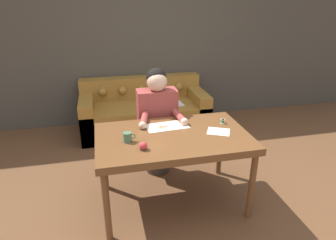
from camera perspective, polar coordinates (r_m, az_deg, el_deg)
ground_plane at (r=3.30m, az=3.30°, el=-14.44°), size 16.00×16.00×0.00m
wall_back at (r=4.91m, az=-3.93°, el=14.68°), size 8.00×0.06×2.60m
dining_table at (r=2.87m, az=0.92°, el=-4.17°), size 1.45×0.90×0.77m
couch at (r=4.72m, az=-4.62°, el=1.58°), size 1.91×0.89×0.78m
person at (r=3.42m, az=-2.04°, el=-0.10°), size 0.51×0.60×1.27m
pattern_paper_main at (r=3.02m, az=-0.17°, el=-1.18°), size 0.44×0.26×0.00m
pattern_paper_offcut at (r=2.95m, az=9.60°, el=-2.19°), size 0.27×0.25×0.00m
scissors at (r=3.01m, az=-0.55°, el=-1.30°), size 0.25×0.09×0.01m
mug at (r=2.72m, az=-7.70°, el=-3.25°), size 0.11×0.08×0.09m
thread_spool at (r=3.14m, az=10.37°, el=-0.24°), size 0.04×0.04×0.05m
pin_cushion at (r=2.58m, az=-4.73°, el=-4.99°), size 0.07×0.07×0.07m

